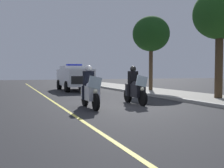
{
  "coord_description": "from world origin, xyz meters",
  "views": [
    {
      "loc": [
        10.4,
        -4.35,
        1.44
      ],
      "look_at": [
        -0.73,
        0.0,
        0.9
      ],
      "focal_mm": 42.65,
      "sensor_mm": 36.0,
      "label": 1
    }
  ],
  "objects_px": {
    "police_motorcycle_lead_right": "(135,88)",
    "police_suv": "(74,77)",
    "tree_far_back": "(151,34)",
    "police_motorcycle_lead_left": "(90,91)",
    "tree_mid_block": "(220,15)"
  },
  "relations": [
    {
      "from": "police_motorcycle_lead_right",
      "to": "tree_far_back",
      "type": "distance_m",
      "value": 8.71
    },
    {
      "from": "police_motorcycle_lead_right",
      "to": "tree_mid_block",
      "type": "relative_size",
      "value": 0.38
    },
    {
      "from": "police_suv",
      "to": "tree_far_back",
      "type": "relative_size",
      "value": 0.9
    },
    {
      "from": "tree_mid_block",
      "to": "tree_far_back",
      "type": "bearing_deg",
      "value": -177.69
    },
    {
      "from": "police_motorcycle_lead_left",
      "to": "police_motorcycle_lead_right",
      "type": "relative_size",
      "value": 1.0
    },
    {
      "from": "police_motorcycle_lead_left",
      "to": "tree_mid_block",
      "type": "distance_m",
      "value": 8.01
    },
    {
      "from": "police_motorcycle_lead_right",
      "to": "tree_far_back",
      "type": "xyz_separation_m",
      "value": [
        -6.55,
        4.55,
        3.52
      ]
    },
    {
      "from": "tree_mid_block",
      "to": "police_motorcycle_lead_left",
      "type": "bearing_deg",
      "value": -84.9
    },
    {
      "from": "tree_far_back",
      "to": "police_motorcycle_lead_right",
      "type": "bearing_deg",
      "value": -34.78
    },
    {
      "from": "police_motorcycle_lead_left",
      "to": "tree_far_back",
      "type": "relative_size",
      "value": 0.39
    },
    {
      "from": "police_motorcycle_lead_left",
      "to": "police_motorcycle_lead_right",
      "type": "height_order",
      "value": "same"
    },
    {
      "from": "police_motorcycle_lead_right",
      "to": "police_suv",
      "type": "xyz_separation_m",
      "value": [
        -9.46,
        -0.53,
        0.37
      ]
    },
    {
      "from": "police_motorcycle_lead_right",
      "to": "tree_mid_block",
      "type": "distance_m",
      "value": 6.04
    },
    {
      "from": "police_motorcycle_lead_right",
      "to": "police_suv",
      "type": "distance_m",
      "value": 9.48
    },
    {
      "from": "police_motorcycle_lead_left",
      "to": "tree_far_back",
      "type": "height_order",
      "value": "tree_far_back"
    }
  ]
}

